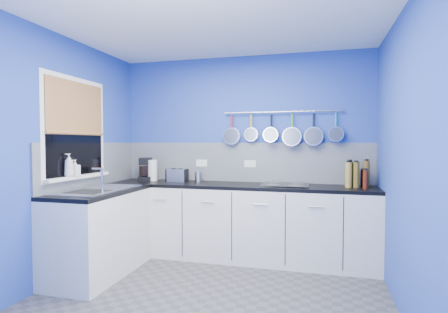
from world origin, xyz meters
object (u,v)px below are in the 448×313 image
at_px(coffee_maker, 145,169).
at_px(paper_towel, 153,170).
at_px(canister, 198,177).
at_px(soap_bottle_b, 75,168).
at_px(toaster, 177,175).
at_px(soap_bottle_a, 69,165).
at_px(hob, 285,185).

bearing_deg(coffee_maker, paper_towel, -15.53).
bearing_deg(canister, soap_bottle_b, -131.40).
bearing_deg(toaster, soap_bottle_a, -121.30).
bearing_deg(paper_towel, coffee_maker, -176.06).
distance_m(soap_bottle_b, hob, 2.34).
xyz_separation_m(soap_bottle_a, toaster, (0.71, 1.16, -0.19)).
relative_size(soap_bottle_b, toaster, 0.69).
distance_m(paper_towel, canister, 0.62).
distance_m(soap_bottle_b, canister, 1.49).
xyz_separation_m(soap_bottle_b, paper_towel, (0.37, 1.05, -0.10)).
distance_m(paper_towel, hob, 1.73).
xyz_separation_m(paper_towel, hob, (1.73, -0.04, -0.13)).
xyz_separation_m(soap_bottle_b, toaster, (0.71, 1.07, -0.16)).
bearing_deg(hob, coffee_maker, 178.88).
distance_m(coffee_maker, toaster, 0.45).
bearing_deg(coffee_maker, canister, -14.11).
distance_m(coffee_maker, canister, 0.73).
bearing_deg(soap_bottle_b, toaster, 56.38).
bearing_deg(paper_towel, canister, 5.60).
relative_size(soap_bottle_a, toaster, 0.96).
height_order(coffee_maker, hob, coffee_maker).
relative_size(coffee_maker, canister, 2.33).
distance_m(soap_bottle_a, hob, 2.38).
xyz_separation_m(toaster, canister, (0.27, 0.05, -0.02)).
xyz_separation_m(soap_bottle_a, hob, (2.10, 1.10, -0.26)).
relative_size(soap_bottle_a, coffee_maker, 0.79).
distance_m(paper_towel, coffee_maker, 0.11).
distance_m(soap_bottle_a, soap_bottle_b, 0.10).
relative_size(paper_towel, toaster, 1.10).
relative_size(coffee_maker, hob, 0.55).
xyz_separation_m(soap_bottle_a, coffee_maker, (0.26, 1.14, -0.12)).
bearing_deg(hob, canister, 174.70).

